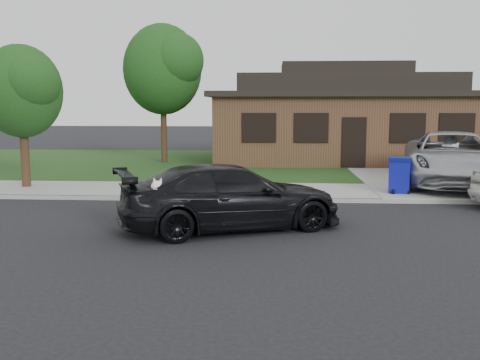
{
  "coord_description": "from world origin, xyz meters",
  "views": [
    {
      "loc": [
        0.64,
        -11.75,
        2.77
      ],
      "look_at": [
        -0.12,
        0.14,
        1.1
      ],
      "focal_mm": 40.0,
      "sensor_mm": 36.0,
      "label": 1
    }
  ],
  "objects": [
    {
      "name": "lawn",
      "position": [
        0.0,
        13.0,
        0.07
      ],
      "size": [
        60.0,
        13.0,
        0.13
      ],
      "primitive_type": "cube",
      "color": "#193814",
      "rests_on": "ground"
    },
    {
      "name": "house",
      "position": [
        4.0,
        15.0,
        2.13
      ],
      "size": [
        12.6,
        8.6,
        4.65
      ],
      "color": "#422B1C",
      "rests_on": "ground"
    },
    {
      "name": "driveway",
      "position": [
        6.0,
        10.0,
        0.07
      ],
      "size": [
        4.5,
        13.0,
        0.14
      ],
      "primitive_type": "cube",
      "color": "gray",
      "rests_on": "ground"
    },
    {
      "name": "tree_2",
      "position": [
        -7.38,
        5.11,
        3.27
      ],
      "size": [
        2.73,
        2.6,
        4.59
      ],
      "color": "#332114",
      "rests_on": "ground"
    },
    {
      "name": "recycling_bin",
      "position": [
        4.44,
        4.57,
        0.67
      ],
      "size": [
        0.78,
        0.78,
        1.1
      ],
      "rotation": [
        0.0,
        0.0,
        -0.21
      ],
      "color": "#0C1187",
      "rests_on": "sidewalk"
    },
    {
      "name": "sedan",
      "position": [
        -0.32,
        0.04,
        0.73
      ],
      "size": [
        5.43,
        3.82,
        1.46
      ],
      "rotation": [
        0.0,
        0.0,
        1.96
      ],
      "color": "black",
      "rests_on": "ground"
    },
    {
      "name": "ground",
      "position": [
        0.0,
        0.0,
        0.0
      ],
      "size": [
        120.0,
        120.0,
        0.0
      ],
      "primitive_type": "plane",
      "color": "black",
      "rests_on": "ground"
    },
    {
      "name": "curb",
      "position": [
        0.0,
        3.5,
        0.06
      ],
      "size": [
        60.0,
        0.12,
        0.12
      ],
      "primitive_type": "cube",
      "color": "gray",
      "rests_on": "ground"
    },
    {
      "name": "sidewalk",
      "position": [
        0.0,
        5.0,
        0.06
      ],
      "size": [
        60.0,
        3.0,
        0.12
      ],
      "primitive_type": "cube",
      "color": "gray",
      "rests_on": "ground"
    },
    {
      "name": "tree_0",
      "position": [
        -4.34,
        12.88,
        4.48
      ],
      "size": [
        3.78,
        3.6,
        6.34
      ],
      "color": "#332114",
      "rests_on": "ground"
    },
    {
      "name": "minivan",
      "position": [
        6.57,
        6.46,
        1.02
      ],
      "size": [
        4.2,
        6.79,
        1.75
      ],
      "primitive_type": "imported",
      "rotation": [
        0.0,
        0.0,
        -0.22
      ],
      "color": "#AEB0B5",
      "rests_on": "driveway"
    }
  ]
}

